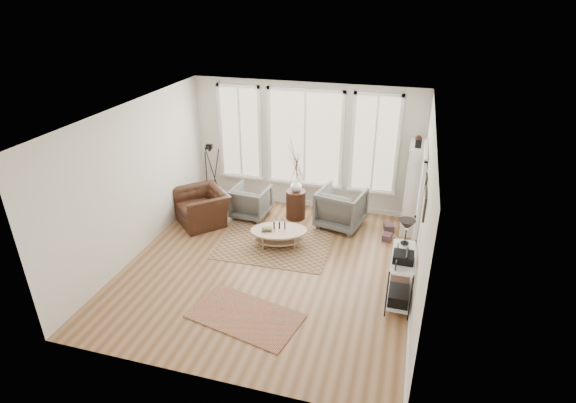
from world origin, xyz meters
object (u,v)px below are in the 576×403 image
(armchair_right, at_px, (341,208))
(accent_chair, at_px, (202,207))
(bookcase, at_px, (413,188))
(low_shelf, at_px, (401,272))
(side_table, at_px, (296,182))
(armchair_left, at_px, (251,202))
(coffee_table, at_px, (279,233))

(armchair_right, relative_size, accent_chair, 0.85)
(accent_chair, bearing_deg, bookcase, 54.86)
(low_shelf, height_order, side_table, side_table)
(armchair_right, bearing_deg, low_shelf, 133.75)
(low_shelf, xyz_separation_m, armchair_right, (-1.37, 2.24, -0.08))
(bookcase, xyz_separation_m, low_shelf, (-0.06, -2.52, -0.44))
(bookcase, height_order, low_shelf, bookcase)
(armchair_left, height_order, armchair_right, armchair_right)
(low_shelf, relative_size, side_table, 0.71)
(low_shelf, bearing_deg, accent_chair, 159.96)
(bookcase, height_order, coffee_table, bookcase)
(bookcase, distance_m, side_table, 2.47)
(side_table, bearing_deg, armchair_left, -168.44)
(coffee_table, bearing_deg, armchair_right, 48.07)
(low_shelf, relative_size, armchair_left, 1.65)
(armchair_left, relative_size, side_table, 0.43)
(armchair_right, distance_m, accent_chair, 3.04)
(bookcase, height_order, side_table, bookcase)
(armchair_right, xyz_separation_m, side_table, (-1.03, 0.09, 0.45))
(low_shelf, bearing_deg, coffee_table, 156.26)
(bookcase, relative_size, armchair_left, 2.60)
(bookcase, bearing_deg, side_table, -175.62)
(low_shelf, xyz_separation_m, accent_chair, (-4.34, 1.58, -0.15))
(side_table, distance_m, accent_chair, 2.14)
(coffee_table, height_order, armchair_right, armchair_right)
(armchair_left, xyz_separation_m, accent_chair, (-0.94, -0.55, 0.00))
(armchair_right, height_order, accent_chair, armchair_right)
(coffee_table, relative_size, armchair_right, 1.36)
(armchair_right, bearing_deg, bookcase, -156.59)
(bookcase, xyz_separation_m, armchair_left, (-3.45, -0.39, -0.60))
(coffee_table, xyz_separation_m, side_table, (0.02, 1.27, 0.61))
(armchair_left, bearing_deg, accent_chair, 34.27)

